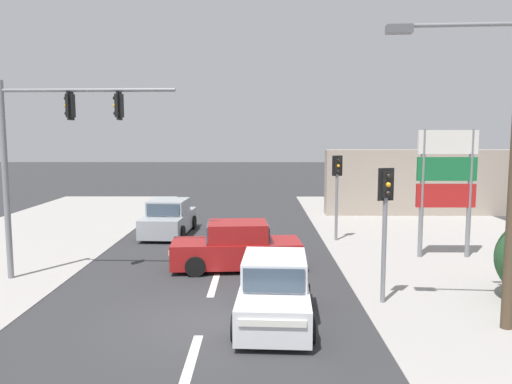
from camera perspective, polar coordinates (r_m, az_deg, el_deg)
name	(u,v)px	position (r m, az deg, el deg)	size (l,w,h in m)	color
ground_plane	(203,322)	(12.23, -6.11, -14.58)	(140.00, 140.00, 0.00)	#303033
lane_dash_near	(191,360)	(10.40, -7.41, -18.51)	(0.20, 2.40, 0.01)	silver
lane_dash_mid	(214,284)	(15.05, -4.82, -10.46)	(0.20, 2.40, 0.01)	silver
lane_dash_far	(225,247)	(19.87, -3.53, -6.25)	(0.20, 2.40, 0.01)	silver
traffic_signal_mast	(46,143)	(16.14, -22.87, 5.14)	(5.29, 0.50, 6.00)	slate
pedestal_signal_right_kerb	(385,212)	(13.26, 14.55, -2.26)	(0.43, 0.31, 3.56)	slate
pedestal_signal_far_median	(337,183)	(20.85, 9.24, 1.00)	(0.44, 0.31, 3.56)	slate
shopping_plaza_sign	(447,175)	(18.92, 20.95, 1.82)	(2.10, 0.16, 4.60)	slate
shopfront_wall_far	(435,182)	(29.11, 19.74, 1.03)	(12.00, 1.00, 3.60)	#A39384
sedan_oncoming_near	(237,248)	(16.52, -2.24, -6.39)	(4.34, 2.11, 1.56)	maroon
hatchback_kerbside_parked	(274,292)	(12.01, 2.11, -11.38)	(1.92, 3.71, 1.53)	silver
sedan_crossing_left	(169,219)	(22.47, -9.92, -3.03)	(2.07, 4.32, 1.56)	#A3A8AD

